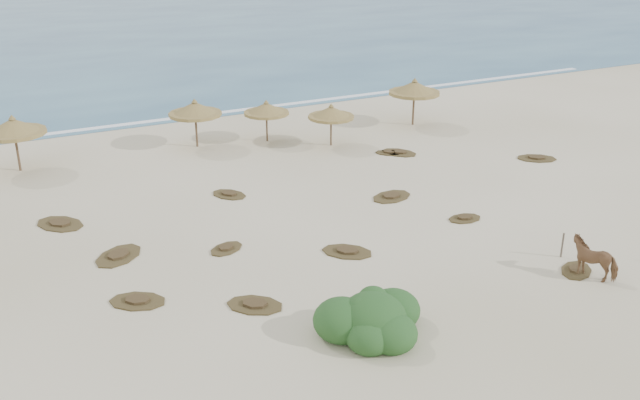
# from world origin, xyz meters

# --- Properties ---
(ground) EXTENTS (160.00, 160.00, 0.00)m
(ground) POSITION_xyz_m (0.00, 0.00, 0.00)
(ground) COLOR beige
(ground) RESTS_ON ground
(ocean) EXTENTS (200.00, 100.00, 0.01)m
(ocean) POSITION_xyz_m (0.00, 75.00, 0.00)
(ocean) COLOR navy
(ocean) RESTS_ON ground
(foam_line) EXTENTS (70.00, 0.60, 0.01)m
(foam_line) POSITION_xyz_m (0.00, 26.00, 0.00)
(foam_line) COLOR white
(foam_line) RESTS_ON ground
(palapa_1) EXTENTS (4.44, 4.44, 3.14)m
(palapa_1) POSITION_xyz_m (-12.37, 19.52, 2.43)
(palapa_1) COLOR brown
(palapa_1) RESTS_ON ground
(palapa_2) EXTENTS (4.00, 4.00, 2.94)m
(palapa_2) POSITION_xyz_m (-2.40, 19.29, 2.28)
(palapa_2) COLOR brown
(palapa_2) RESTS_ON ground
(palapa_3) EXTENTS (3.48, 3.48, 2.59)m
(palapa_3) POSITION_xyz_m (1.79, 18.41, 2.01)
(palapa_3) COLOR brown
(palapa_3) RESTS_ON ground
(palapa_4) EXTENTS (3.22, 3.22, 2.59)m
(palapa_4) POSITION_xyz_m (4.90, 15.86, 2.01)
(palapa_4) COLOR brown
(palapa_4) RESTS_ON ground
(palapa_5) EXTENTS (4.20, 4.20, 3.14)m
(palapa_5) POSITION_xyz_m (11.84, 17.39, 2.44)
(palapa_5) COLOR brown
(palapa_5) RESTS_ON ground
(horse) EXTENTS (1.68, 2.02, 1.56)m
(horse) POSITION_xyz_m (6.20, -3.54, 0.78)
(horse) COLOR brown
(horse) RESTS_ON ground
(fence_post_near) EXTENTS (0.10, 0.10, 1.07)m
(fence_post_near) POSITION_xyz_m (6.33, -1.75, 0.53)
(fence_post_near) COLOR #685D4E
(fence_post_near) RESTS_ON ground
(bush) EXTENTS (3.84, 3.38, 1.72)m
(bush) POSITION_xyz_m (-3.54, -3.21, 0.56)
(bush) COLOR #284E21
(bush) RESTS_ON ground
(scrub_0) EXTENTS (2.50, 2.29, 0.16)m
(scrub_0) POSITION_xyz_m (-10.05, 2.45, 0.05)
(scrub_0) COLOR #4E4222
(scrub_0) RESTS_ON ground
(scrub_1) EXTENTS (2.76, 2.71, 0.16)m
(scrub_1) POSITION_xyz_m (-9.87, 6.47, 0.05)
(scrub_1) COLOR #4E4222
(scrub_1) RESTS_ON ground
(scrub_2) EXTENTS (1.92, 1.69, 0.16)m
(scrub_2) POSITION_xyz_m (-5.69, 5.10, 0.05)
(scrub_2) COLOR #4E4222
(scrub_2) RESTS_ON ground
(scrub_3) EXTENTS (2.52, 1.96, 0.16)m
(scrub_3) POSITION_xyz_m (3.64, 6.97, 0.05)
(scrub_3) COLOR #4E4222
(scrub_3) RESTS_ON ground
(scrub_4) EXTENTS (1.67, 1.12, 0.16)m
(scrub_4) POSITION_xyz_m (5.19, 3.15, 0.05)
(scrub_4) COLOR #4E4222
(scrub_4) RESTS_ON ground
(scrub_5) EXTENTS (2.66, 2.40, 0.16)m
(scrub_5) POSITION_xyz_m (14.21, 8.24, 0.05)
(scrub_5) COLOR #4E4222
(scrub_5) RESTS_ON ground
(scrub_6) EXTENTS (2.68, 2.90, 0.16)m
(scrub_6) POSITION_xyz_m (-11.54, 10.92, 0.05)
(scrub_6) COLOR #4E4222
(scrub_6) RESTS_ON ground
(scrub_7) EXTENTS (2.34, 2.56, 0.16)m
(scrub_7) POSITION_xyz_m (7.74, 12.69, 0.05)
(scrub_7) COLOR #4E4222
(scrub_7) RESTS_ON ground
(scrub_9) EXTENTS (2.51, 2.50, 0.16)m
(scrub_9) POSITION_xyz_m (-1.31, 2.57, 0.05)
(scrub_9) COLOR #4E4222
(scrub_9) RESTS_ON ground
(scrub_10) EXTENTS (1.86, 1.78, 0.16)m
(scrub_10) POSITION_xyz_m (7.20, 12.92, 0.05)
(scrub_10) COLOR #4E4222
(scrub_10) RESTS_ON ground
(scrub_11) EXTENTS (2.48, 2.41, 0.16)m
(scrub_11) POSITION_xyz_m (-6.36, 0.27, 0.05)
(scrub_11) COLOR #4E4222
(scrub_11) RESTS_ON ground
(scrub_12) EXTENTS (2.09, 1.92, 0.16)m
(scrub_12) POSITION_xyz_m (5.94, -2.97, 0.05)
(scrub_12) COLOR #4E4222
(scrub_12) RESTS_ON ground
(scrub_13) EXTENTS (2.04, 2.26, 0.16)m
(scrub_13) POSITION_xyz_m (-3.46, 10.88, 0.05)
(scrub_13) COLOR #4E4222
(scrub_13) RESTS_ON ground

